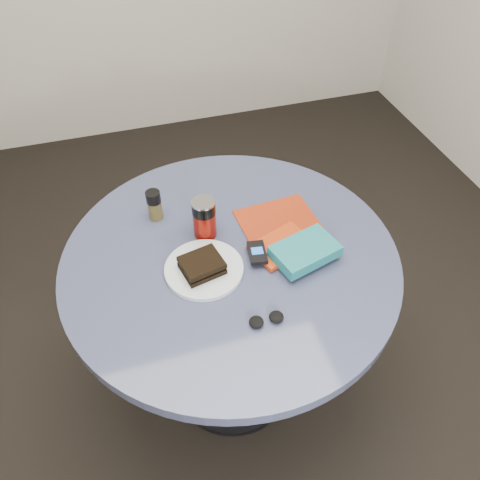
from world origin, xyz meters
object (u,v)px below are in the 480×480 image
object	(u,v)px
plate	(204,269)
sandwich	(202,265)
magazine	(277,220)
headphones	(266,319)
soda_can	(204,218)
mp3_player	(257,253)
red_book	(281,246)
table	(231,288)
pepper_grinder	(154,205)
novel	(305,251)

from	to	relation	value
plate	sandwich	distance (m)	0.03
magazine	headphones	xyz separation A→B (m)	(-0.16, -0.36, 0.01)
plate	soda_can	world-z (taller)	soda_can
headphones	plate	bearing A→B (deg)	117.48
soda_can	mp3_player	world-z (taller)	soda_can
soda_can	headphones	size ratio (longest dim) A/B	1.40
plate	red_book	world-z (taller)	red_book
table	pepper_grinder	bearing A→B (deg)	129.61
pepper_grinder	headphones	bearing A→B (deg)	-66.78
sandwich	soda_can	size ratio (longest dim) A/B	0.98
novel	mp3_player	xyz separation A→B (m)	(-0.13, 0.04, -0.01)
soda_can	red_book	size ratio (longest dim) A/B	0.75
soda_can	magazine	world-z (taller)	soda_can
sandwich	pepper_grinder	world-z (taller)	pepper_grinder
table	soda_can	bearing A→B (deg)	116.33
table	mp3_player	bearing A→B (deg)	-30.32
sandwich	novel	size ratio (longest dim) A/B	0.70
red_book	soda_can	bearing A→B (deg)	128.23
headphones	table	bearing A→B (deg)	95.11
table	magazine	distance (m)	0.26
plate	pepper_grinder	world-z (taller)	pepper_grinder
pepper_grinder	mp3_player	xyz separation A→B (m)	(0.25, -0.26, -0.03)
pepper_grinder	magazine	distance (m)	0.39
pepper_grinder	headphones	world-z (taller)	pepper_grinder
mp3_player	headphones	bearing A→B (deg)	-102.00
headphones	mp3_player	bearing A→B (deg)	78.00
red_book	table	bearing A→B (deg)	151.40
table	magazine	bearing A→B (deg)	27.83
pepper_grinder	mp3_player	world-z (taller)	pepper_grinder
soda_can	novel	size ratio (longest dim) A/B	0.72
soda_can	sandwich	bearing A→B (deg)	-106.75
pepper_grinder	red_book	bearing A→B (deg)	-36.04
mp3_player	headphones	world-z (taller)	mp3_player
plate	pepper_grinder	xyz separation A→B (m)	(-0.09, 0.26, 0.05)
plate	pepper_grinder	distance (m)	0.28
magazine	novel	bearing A→B (deg)	-88.61
soda_can	table	bearing A→B (deg)	-63.67
magazine	pepper_grinder	bearing A→B (deg)	157.20
table	magazine	world-z (taller)	magazine
red_book	mp3_player	distance (m)	0.09
sandwich	mp3_player	bearing A→B (deg)	3.04
magazine	novel	xyz separation A→B (m)	(0.02, -0.18, 0.03)
pepper_grinder	mp3_player	bearing A→B (deg)	-46.02
sandwich	soda_can	world-z (taller)	soda_can
novel	headphones	distance (m)	0.25
table	pepper_grinder	xyz separation A→B (m)	(-0.18, 0.22, 0.22)
magazine	headphones	bearing A→B (deg)	-118.14
plate	magazine	world-z (taller)	plate
table	sandwich	size ratio (longest dim) A/B	7.72
table	soda_can	xyz separation A→B (m)	(-0.05, 0.10, 0.23)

